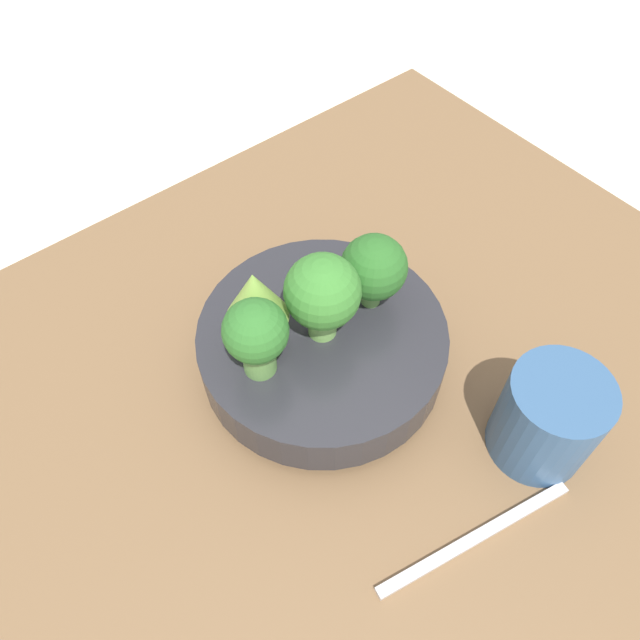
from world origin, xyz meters
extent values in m
plane|color=beige|center=(0.00, 0.00, 0.00)|extent=(6.00, 6.00, 0.00)
cube|color=brown|center=(0.00, 0.00, 0.02)|extent=(0.89, 0.69, 0.04)
cylinder|color=#28282D|center=(0.00, 0.01, 0.05)|extent=(0.11, 0.11, 0.01)
cylinder|color=#28282D|center=(0.00, 0.01, 0.08)|extent=(0.24, 0.24, 0.05)
cylinder|color=#609347|center=(-0.07, 0.02, 0.12)|extent=(0.03, 0.03, 0.04)
sphere|color=#2D6B28|center=(-0.07, 0.02, 0.16)|extent=(0.06, 0.06, 0.06)
cylinder|color=#7AB256|center=(0.00, 0.01, 0.12)|extent=(0.03, 0.03, 0.03)
sphere|color=#387A2D|center=(0.00, 0.01, 0.16)|extent=(0.07, 0.07, 0.07)
cylinder|color=#609347|center=(0.06, 0.01, 0.11)|extent=(0.02, 0.02, 0.03)
sphere|color=#286023|center=(0.06, 0.01, 0.15)|extent=(0.06, 0.06, 0.06)
cylinder|color=#7AB256|center=(-0.05, 0.05, 0.11)|extent=(0.03, 0.03, 0.03)
cone|color=#84AD47|center=(-0.05, 0.05, 0.16)|extent=(0.06, 0.06, 0.06)
cylinder|color=#33567F|center=(0.10, -0.18, 0.09)|extent=(0.09, 0.09, 0.10)
cube|color=silver|center=(-0.01, -0.20, 0.04)|extent=(0.19, 0.05, 0.01)
camera|label=1|loc=(-0.22, -0.25, 0.58)|focal=35.00mm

